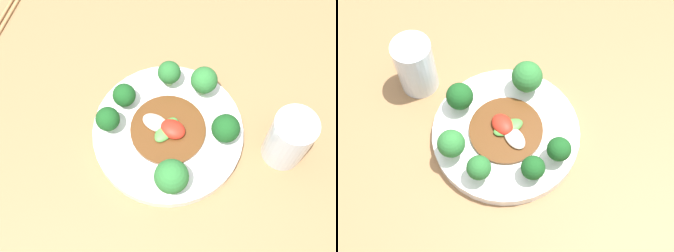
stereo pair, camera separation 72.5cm
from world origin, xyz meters
TOP-DOWN VIEW (x-y plane):
  - ground_plane at (0.00, 0.00)m, footprint 8.00×8.00m
  - table at (0.00, 0.00)m, footprint 1.06×0.89m
  - plate at (0.03, 0.05)m, footprint 0.28×0.28m
  - broccoli_south at (0.03, -0.06)m, footprint 0.06×0.06m
  - broccoli_northeast at (0.09, 0.13)m, footprint 0.05×0.05m
  - broccoli_west at (-0.08, 0.06)m, footprint 0.04×0.04m
  - broccoli_northwest at (-0.05, 0.11)m, footprint 0.04×0.04m
  - broccoli_north at (0.03, 0.15)m, footprint 0.04×0.04m
  - broccoli_east at (0.13, 0.03)m, footprint 0.05×0.05m
  - stirfry_center at (0.03, 0.05)m, footprint 0.14×0.14m
  - drinking_glass at (0.24, 0.01)m, footprint 0.08×0.08m

SIDE VIEW (x-z plane):
  - ground_plane at x=0.00m, z-range 0.00..0.00m
  - table at x=0.00m, z-range 0.00..0.73m
  - plate at x=0.03m, z-range 0.73..0.75m
  - stirfry_center at x=0.03m, z-range 0.75..0.77m
  - broccoli_northwest at x=-0.05m, z-range 0.75..0.81m
  - broccoli_west at x=-0.08m, z-range 0.76..0.81m
  - broccoli_east at x=0.13m, z-range 0.75..0.81m
  - broccoli_north at x=0.03m, z-range 0.76..0.82m
  - drinking_glass at x=0.24m, z-range 0.73..0.85m
  - broccoli_northeast at x=0.09m, z-range 0.76..0.82m
  - broccoli_south at x=0.03m, z-range 0.75..0.83m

